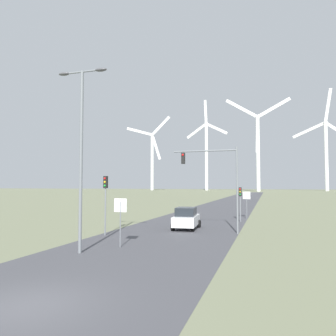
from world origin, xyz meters
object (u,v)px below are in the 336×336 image
(wind_turbine_left, at_px, (206,150))
(stop_sign_near, at_px, (120,213))
(wind_turbine_far_left, at_px, (152,155))
(wind_turbine_right, at_px, (326,148))
(traffic_light_post_near_left, at_px, (105,192))
(traffic_light_mast_overhead, at_px, (215,172))
(streetlamp, at_px, (81,138))
(wind_turbine_center, at_px, (258,145))
(car_approaching, at_px, (186,218))
(stop_sign_far, at_px, (247,200))
(traffic_light_post_near_right, at_px, (240,196))

(wind_turbine_left, bearing_deg, stop_sign_near, -81.17)
(wind_turbine_far_left, distance_m, wind_turbine_right, 117.40)
(traffic_light_post_near_left, xyz_separation_m, traffic_light_mast_overhead, (7.65, 3.54, 1.56))
(streetlamp, height_order, wind_turbine_left, wind_turbine_left)
(wind_turbine_center, bearing_deg, car_approaching, -90.49)
(wind_turbine_far_left, xyz_separation_m, wind_turbine_left, (39.51, 5.44, 3.46))
(stop_sign_far, xyz_separation_m, wind_turbine_right, (38.33, 190.56, 25.52))
(car_approaching, distance_m, wind_turbine_center, 175.73)
(wind_turbine_left, bearing_deg, wind_turbine_center, -40.86)
(wind_turbine_center, height_order, wind_turbine_right, wind_turbine_right)
(streetlamp, bearing_deg, wind_turbine_far_left, 108.70)
(traffic_light_mast_overhead, distance_m, car_approaching, 4.93)
(stop_sign_near, xyz_separation_m, wind_turbine_far_left, (-72.82, 208.90, 23.67))
(car_approaching, distance_m, wind_turbine_right, 206.98)
(stop_sign_near, relative_size, traffic_light_post_near_right, 0.83)
(wind_turbine_far_left, bearing_deg, streetlamp, -71.30)
(traffic_light_mast_overhead, bearing_deg, wind_turbine_left, 100.37)
(traffic_light_post_near_right, height_order, wind_turbine_far_left, wind_turbine_far_left)
(streetlamp, relative_size, traffic_light_mast_overhead, 1.52)
(traffic_light_post_near_right, height_order, wind_turbine_left, wind_turbine_left)
(stop_sign_near, bearing_deg, wind_turbine_right, 78.01)
(traffic_light_post_near_left, relative_size, wind_turbine_center, 0.08)
(wind_turbine_far_left, bearing_deg, wind_turbine_right, 0.42)
(traffic_light_post_near_right, relative_size, traffic_light_mast_overhead, 0.52)
(traffic_light_post_near_right, bearing_deg, traffic_light_post_near_left, -126.34)
(stop_sign_far, height_order, car_approaching, stop_sign_far)
(stop_sign_far, xyz_separation_m, traffic_light_mast_overhead, (-1.68, -11.69, 2.68))
(traffic_light_post_near_left, height_order, car_approaching, traffic_light_post_near_left)
(wind_turbine_far_left, distance_m, wind_turbine_left, 40.04)
(wind_turbine_center, bearing_deg, stop_sign_near, -91.05)
(car_approaching, xyz_separation_m, wind_turbine_left, (-35.17, 205.34, 28.24))
(stop_sign_far, xyz_separation_m, traffic_light_post_near_left, (-9.33, -15.23, 1.12))
(traffic_light_post_near_right, bearing_deg, wind_turbine_right, 78.68)
(stop_sign_far, xyz_separation_m, wind_turbine_far_left, (-79.05, 189.70, 23.62))
(wind_turbine_right, bearing_deg, wind_turbine_left, 176.63)
(stop_sign_far, bearing_deg, wind_turbine_right, 78.63)
(wind_turbine_far_left, height_order, wind_turbine_right, wind_turbine_right)
(stop_sign_near, xyz_separation_m, car_approaching, (1.86, 9.01, -1.12))
(traffic_light_post_near_left, xyz_separation_m, wind_turbine_left, (-30.21, 210.37, 25.96))
(wind_turbine_left, distance_m, wind_turbine_right, 78.02)
(wind_turbine_far_left, height_order, wind_turbine_center, wind_turbine_center)
(stop_sign_near, height_order, traffic_light_post_near_right, traffic_light_post_near_right)
(stop_sign_far, height_order, wind_turbine_right, wind_turbine_right)
(stop_sign_near, distance_m, wind_turbine_right, 215.97)
(stop_sign_far, relative_size, wind_turbine_right, 0.05)
(stop_sign_far, relative_size, wind_turbine_left, 0.05)
(stop_sign_near, height_order, car_approaching, stop_sign_near)
(traffic_light_mast_overhead, height_order, car_approaching, traffic_light_mast_overhead)
(traffic_light_post_near_right, relative_size, car_approaching, 0.82)
(stop_sign_near, distance_m, wind_turbine_left, 218.61)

